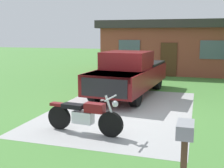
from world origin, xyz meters
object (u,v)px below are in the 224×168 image
(mailbox, at_px, (185,140))
(neighbor_house, at_px, (173,46))
(pickup_truck, at_px, (130,73))
(motorcycle, at_px, (84,116))

(mailbox, xyz_separation_m, neighbor_house, (-1.62, 15.90, 0.81))
(pickup_truck, height_order, mailbox, pickup_truck)
(pickup_truck, bearing_deg, motorcycle, -90.35)
(motorcycle, bearing_deg, mailbox, -41.33)
(pickup_truck, relative_size, neighbor_house, 0.60)
(motorcycle, xyz_separation_m, neighbor_house, (1.05, 13.55, 1.32))
(pickup_truck, relative_size, mailbox, 4.58)
(mailbox, distance_m, neighbor_house, 16.00)
(pickup_truck, xyz_separation_m, neighbor_house, (1.02, 8.49, 0.84))
(pickup_truck, distance_m, mailbox, 7.86)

